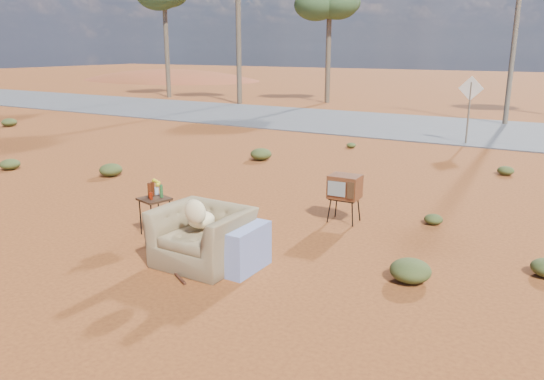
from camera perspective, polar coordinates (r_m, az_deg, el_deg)
The scene contains 11 objects.
ground at distance 8.16m, azimuth -6.94°, elevation -7.12°, with size 140.00×140.00×0.00m, color #944B1D.
highway at distance 21.71m, azimuth 17.68°, elevation 6.34°, with size 140.00×7.00×0.04m, color #565659.
dirt_mound at distance 52.98m, azimuth -10.95°, elevation 11.54°, with size 26.00×18.00×2.00m, color #9B3E25.
armchair at distance 7.70m, azimuth -6.78°, elevation -4.36°, with size 1.50×0.95×1.11m.
tv_unit at distance 9.57m, azimuth 7.83°, elevation 0.28°, with size 0.55×0.46×0.87m.
side_table at distance 9.07m, azimuth -12.52°, elevation -0.64°, with size 0.55×0.55×0.91m.
rusty_bar at distance 7.99m, azimuth -11.41°, elevation -7.66°, with size 0.04×0.04×1.65m, color #492113.
road_sign at distance 18.33m, azimuth 20.53°, elevation 9.27°, with size 0.78×0.06×2.19m.
eucalyptus_near_left at distance 30.79m, azimuth 6.22°, elevation 19.47°, with size 3.20×3.20×6.60m.
utility_pole_center at distance 23.66m, azimuth 24.84°, elevation 16.40°, with size 1.40×0.20×8.00m.
scrub_patch at distance 12.10m, azimuth 2.47°, elevation 1.07°, with size 17.49×8.07×0.33m.
Camera 1 is at (4.61, -5.99, 3.08)m, focal length 35.00 mm.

